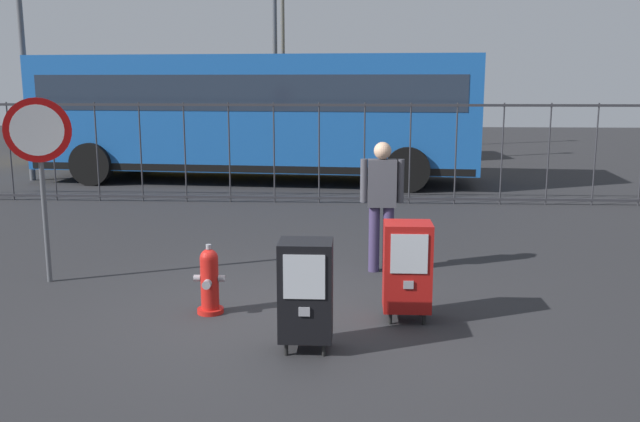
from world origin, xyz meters
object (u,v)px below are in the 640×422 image
at_px(fire_hydrant, 210,281).
at_px(stop_sign, 40,151).
at_px(newspaper_box_primary, 407,266).
at_px(street_light_far_left, 282,3).
at_px(bus_near, 256,111).
at_px(pedestrian, 382,199).
at_px(street_light_near_left, 274,14).
at_px(newspaper_box_secondary, 306,290).
at_px(bus_far, 216,104).

relative_size(fire_hydrant, stop_sign, 0.33).
relative_size(newspaper_box_primary, street_light_far_left, 0.12).
distance_m(fire_hydrant, newspaper_box_primary, 2.07).
bearing_deg(bus_near, pedestrian, -66.09).
height_order(bus_near, street_light_near_left, street_light_near_left).
height_order(newspaper_box_primary, newspaper_box_secondary, same).
relative_size(newspaper_box_primary, pedestrian, 0.61).
bearing_deg(stop_sign, pedestrian, 9.52).
height_order(stop_sign, street_light_near_left, street_light_near_left).
xyz_separation_m(bus_near, street_light_far_left, (-0.05, 6.91, 3.25)).
bearing_deg(street_light_near_left, street_light_far_left, 92.85).
bearing_deg(newspaper_box_primary, street_light_near_left, 102.41).
xyz_separation_m(stop_sign, pedestrian, (4.07, 0.68, -0.65)).
distance_m(newspaper_box_primary, stop_sign, 4.53).
distance_m(stop_sign, street_light_near_left, 11.88).
relative_size(fire_hydrant, newspaper_box_primary, 0.73).
bearing_deg(pedestrian, street_light_near_left, 103.44).
bearing_deg(bus_far, stop_sign, -91.24).
bearing_deg(street_light_far_left, newspaper_box_primary, -79.89).
relative_size(newspaper_box_primary, bus_far, 0.10).
height_order(pedestrian, bus_far, bus_far).
height_order(stop_sign, pedestrian, stop_sign).
bearing_deg(bus_near, bus_far, 118.29).
distance_m(newspaper_box_secondary, bus_near, 10.91).
bearing_deg(bus_near, stop_sign, -93.68).
distance_m(newspaper_box_secondary, street_light_near_left, 14.08).
distance_m(pedestrian, street_light_near_left, 11.59).
bearing_deg(newspaper_box_primary, fire_hydrant, 176.96).
xyz_separation_m(fire_hydrant, street_light_near_left, (-0.72, 12.52, 3.87)).
height_order(pedestrian, bus_near, bus_near).
distance_m(fire_hydrant, newspaper_box_secondary, 1.46).
height_order(newspaper_box_primary, pedestrian, pedestrian).
height_order(fire_hydrant, street_light_far_left, street_light_far_left).
distance_m(newspaper_box_primary, bus_near, 10.31).
bearing_deg(bus_near, fire_hydrant, -79.82).
bearing_deg(street_light_far_left, street_light_near_left, -87.15).
bearing_deg(newspaper_box_secondary, stop_sign, 148.87).
xyz_separation_m(newspaper_box_secondary, pedestrian, (0.78, 2.67, 0.38)).
distance_m(newspaper_box_secondary, street_light_far_left, 18.23).
xyz_separation_m(newspaper_box_primary, street_light_near_left, (-2.78, 12.63, 3.65)).
bearing_deg(bus_far, bus_near, -70.24).
bearing_deg(fire_hydrant, bus_near, 95.15).
xyz_separation_m(stop_sign, street_light_far_left, (1.28, 15.60, 3.36)).
xyz_separation_m(newspaper_box_primary, bus_far, (-4.77, 14.10, 1.14)).
height_order(bus_near, street_light_far_left, street_light_far_left).
relative_size(bus_far, street_light_near_left, 1.46).
height_order(pedestrian, street_light_near_left, street_light_near_left).
xyz_separation_m(newspaper_box_secondary, stop_sign, (-3.29, 1.99, 1.03)).
bearing_deg(stop_sign, fire_hydrant, -24.96).
xyz_separation_m(newspaper_box_secondary, bus_far, (-3.80, 14.95, 1.14)).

